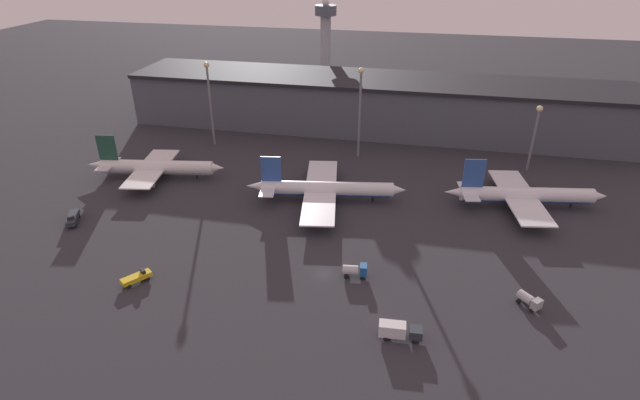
% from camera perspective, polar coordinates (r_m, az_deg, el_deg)
% --- Properties ---
extents(ground, '(600.00, 600.00, 0.00)m').
position_cam_1_polar(ground, '(106.05, 0.46, -8.45)').
color(ground, '#2D2D33').
extents(terminal_building, '(175.60, 28.93, 18.66)m').
position_cam_1_polar(terminal_building, '(183.31, 6.34, 10.86)').
color(terminal_building, '#4C515B').
rests_on(terminal_building, ground).
extents(airplane_0, '(40.19, 28.27, 13.05)m').
position_cam_1_polar(airplane_0, '(152.65, -18.30, 3.57)').
color(airplane_0, white).
rests_on(airplane_0, ground).
extents(airplane_1, '(42.52, 38.56, 12.42)m').
position_cam_1_polar(airplane_1, '(132.44, 0.56, 1.25)').
color(airplane_1, white).
rests_on(airplane_1, ground).
extents(airplane_2, '(41.65, 32.09, 13.26)m').
position_cam_1_polar(airplane_2, '(139.55, 22.32, 0.51)').
color(airplane_2, white).
rests_on(airplane_2, ground).
extents(service_vehicle_0, '(5.22, 7.58, 2.67)m').
position_cam_1_polar(service_vehicle_0, '(137.48, -26.41, -1.86)').
color(service_vehicle_0, '#282D38').
rests_on(service_vehicle_0, ground).
extents(service_vehicle_1, '(5.24, 6.05, 2.51)m').
position_cam_1_polar(service_vehicle_1, '(109.70, -20.21, -8.32)').
color(service_vehicle_1, gold).
rests_on(service_vehicle_1, ground).
extents(service_vehicle_2, '(7.72, 2.76, 3.11)m').
position_cam_1_polar(service_vehicle_2, '(91.42, 8.96, -14.50)').
color(service_vehicle_2, '#282D38').
rests_on(service_vehicle_2, ground).
extents(service_vehicle_3, '(4.60, 4.66, 2.63)m').
position_cam_1_polar(service_vehicle_3, '(104.83, 22.78, -10.50)').
color(service_vehicle_3, '#9EA3A8').
rests_on(service_vehicle_3, ground).
extents(service_vehicle_5, '(5.19, 2.63, 2.98)m').
position_cam_1_polar(service_vehicle_5, '(104.59, 4.03, -8.01)').
color(service_vehicle_5, '#195199').
rests_on(service_vehicle_5, ground).
extents(lamp_post_0, '(1.80, 1.80, 27.71)m').
position_cam_1_polar(lamp_post_0, '(169.04, -12.52, 11.72)').
color(lamp_post_0, slate).
rests_on(lamp_post_0, ground).
extents(lamp_post_1, '(1.80, 1.80, 28.41)m').
position_cam_1_polar(lamp_post_1, '(155.69, 4.60, 11.05)').
color(lamp_post_1, slate).
rests_on(lamp_post_1, ground).
extents(lamp_post_2, '(1.80, 1.80, 20.16)m').
position_cam_1_polar(lamp_post_2, '(159.27, 23.40, 7.48)').
color(lamp_post_2, slate).
rests_on(lamp_post_2, ground).
extents(control_tower, '(9.00, 9.00, 40.04)m').
position_cam_1_polar(control_tower, '(224.04, 0.64, 17.85)').
color(control_tower, '#99999E').
rests_on(control_tower, ground).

